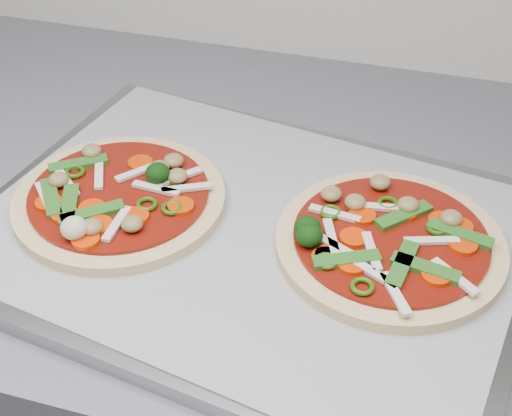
# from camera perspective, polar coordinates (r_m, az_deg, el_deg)

# --- Properties ---
(baking_tray) EXTENTS (0.55, 0.44, 0.02)m
(baking_tray) POSITION_cam_1_polar(r_m,az_deg,el_deg) (0.67, -0.62, -2.21)
(baking_tray) COLOR gray
(baking_tray) RESTS_ON countertop
(parchment) EXTENTS (0.53, 0.43, 0.00)m
(parchment) POSITION_cam_1_polar(r_m,az_deg,el_deg) (0.66, -0.62, -1.61)
(parchment) COLOR gray
(parchment) RESTS_ON baking_tray
(pizza_left) EXTENTS (0.27, 0.27, 0.03)m
(pizza_left) POSITION_cam_1_polar(r_m,az_deg,el_deg) (0.69, -10.92, 0.84)
(pizza_left) COLOR tan
(pizza_left) RESTS_ON parchment
(pizza_right) EXTENTS (0.23, 0.23, 0.03)m
(pizza_right) POSITION_cam_1_polar(r_m,az_deg,el_deg) (0.64, 10.41, -2.56)
(pizza_right) COLOR tan
(pizza_right) RESTS_ON parchment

